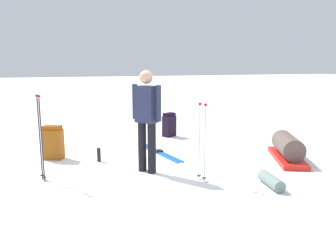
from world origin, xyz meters
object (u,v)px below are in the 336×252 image
sleeping_mat_rolled (271,181)px  ski_poles_planted_far (202,138)px  backpack_bright (169,125)px  skier_standing (147,116)px  ski_poles_planted_near (40,134)px  backpack_large_dark (53,143)px  ski_pair_near (158,152)px  gear_sled (288,148)px  thermos_bottle (99,155)px

sleeping_mat_rolled → ski_poles_planted_far: bearing=-123.1°
backpack_bright → sleeping_mat_rolled: backpack_bright is taller
backpack_bright → skier_standing: bearing=-25.6°
ski_poles_planted_far → sleeping_mat_rolled: (0.57, 0.88, -0.59)m
ski_poles_planted_near → skier_standing: bearing=86.5°
skier_standing → backpack_large_dark: (-1.30, -1.51, -0.64)m
backpack_bright → ski_poles_planted_far: 3.29m
ski_pair_near → gear_sled: 2.53m
ski_pair_near → backpack_large_dark: backpack_large_dark is taller
gear_sled → thermos_bottle: 3.55m
sleeping_mat_rolled → backpack_large_dark: bearing=-129.5°
sleeping_mat_rolled → thermos_bottle: size_ratio=2.12×
ski_poles_planted_far → skier_standing: bearing=-134.1°
sleeping_mat_rolled → thermos_bottle: thermos_bottle is taller
ski_poles_planted_far → thermos_bottle: bearing=-137.5°
skier_standing → backpack_bright: (-2.54, 1.22, -0.66)m
sleeping_mat_rolled → backpack_bright: bearing=-174.6°
gear_sled → sleeping_mat_rolled: gear_sled is taller
skier_standing → thermos_bottle: 1.39m
skier_standing → sleeping_mat_rolled: (1.25, 1.58, -0.86)m
thermos_bottle → ski_pair_near: bearing=102.8°
skier_standing → ski_poles_planted_near: 1.67m
backpack_bright → ski_poles_planted_near: size_ratio=0.44×
backpack_large_dark → ski_poles_planted_far: (1.98, 2.21, 0.36)m
ski_poles_planted_near → sleeping_mat_rolled: ski_poles_planted_near is taller
skier_standing → ski_pair_near: skier_standing is taller
backpack_large_dark → ski_poles_planted_near: size_ratio=0.48×
ski_poles_planted_near → thermos_bottle: bearing=128.6°
skier_standing → ski_poles_planted_far: skier_standing is taller
skier_standing → gear_sled: bearing=87.2°
ski_poles_planted_far → gear_sled: ski_poles_planted_far is taller
backpack_large_dark → skier_standing: bearing=49.3°
skier_standing → sleeping_mat_rolled: 2.19m
ski_poles_planted_near → ski_poles_planted_far: size_ratio=1.10×
backpack_bright → ski_pair_near: bearing=-26.3°
ski_poles_planted_near → sleeping_mat_rolled: 3.57m
ski_pair_near → backpack_bright: 1.59m
skier_standing → thermos_bottle: size_ratio=6.54×
backpack_bright → ski_poles_planted_far: bearing=-9.1°
skier_standing → ski_pair_near: size_ratio=0.99×
ski_pair_near → sleeping_mat_rolled: size_ratio=3.12×
gear_sled → ski_pair_near: bearing=-120.4°
backpack_large_dark → ski_poles_planted_far: ski_poles_planted_far is taller
backpack_large_dark → ski_pair_near: bearing=85.6°
backpack_large_dark → thermos_bottle: bearing=61.4°
thermos_bottle → sleeping_mat_rolled: bearing=47.3°
backpack_large_dark → thermos_bottle: (0.44, 0.80, -0.19)m
skier_standing → ski_pair_near: 1.57m
gear_sled → sleeping_mat_rolled: size_ratio=2.64×
backpack_bright → gear_sled: bearing=29.0°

